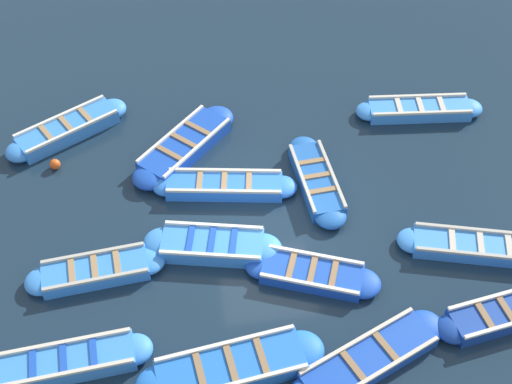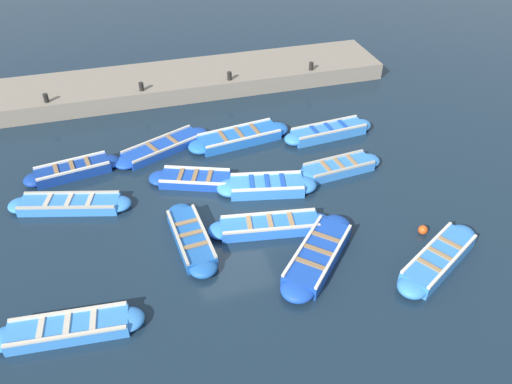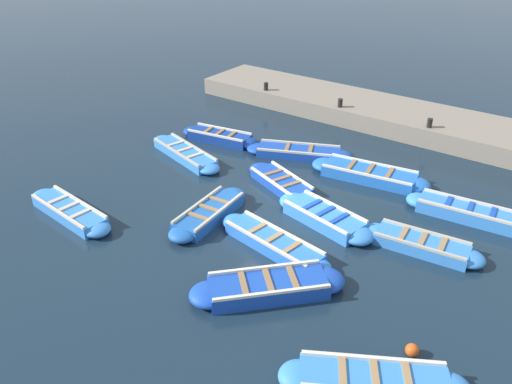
{
  "view_description": "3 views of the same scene",
  "coord_description": "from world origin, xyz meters",
  "px_view_note": "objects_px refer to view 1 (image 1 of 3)",
  "views": [
    {
      "loc": [
        11.09,
        -1.73,
        13.47
      ],
      "look_at": [
        -0.86,
        -0.18,
        0.2
      ],
      "focal_mm": 50.0,
      "sensor_mm": 36.0,
      "label": 1
    },
    {
      "loc": [
        -11.81,
        2.52,
        10.08
      ],
      "look_at": [
        0.2,
        -0.91,
        0.42
      ],
      "focal_mm": 35.0,
      "sensor_mm": 36.0,
      "label": 2
    },
    {
      "loc": [
        -10.23,
        -6.94,
        7.91
      ],
      "look_at": [
        0.31,
        0.74,
        0.48
      ],
      "focal_mm": 35.0,
      "sensor_mm": 36.0,
      "label": 3
    }
  ],
  "objects_px": {
    "boat_alongside": "(68,129)",
    "boat_far_corner": "(317,180)",
    "boat_mid_row": "(419,110)",
    "boat_tucked": "(231,368)",
    "boat_near_quay": "(479,247)",
    "boat_outer_right": "(65,363)",
    "boat_inner_gap": "(185,146)",
    "boat_broadside": "(369,360)",
    "boat_bow_out": "(504,314)",
    "boat_outer_left": "(96,271)",
    "boat_end_of_row": "(312,274)",
    "boat_drifting": "(224,186)",
    "boat_centre": "(212,245)",
    "buoy_orange_near": "(55,164)"
  },
  "relations": [
    {
      "from": "boat_far_corner",
      "to": "boat_tucked",
      "type": "height_order",
      "value": "boat_tucked"
    },
    {
      "from": "boat_broadside",
      "to": "boat_inner_gap",
      "type": "height_order",
      "value": "boat_inner_gap"
    },
    {
      "from": "boat_far_corner",
      "to": "boat_outer_right",
      "type": "relative_size",
      "value": 0.9
    },
    {
      "from": "boat_end_of_row",
      "to": "boat_mid_row",
      "type": "distance_m",
      "value": 6.56
    },
    {
      "from": "boat_drifting",
      "to": "boat_outer_left",
      "type": "relative_size",
      "value": 1.15
    },
    {
      "from": "boat_bow_out",
      "to": "boat_outer_right",
      "type": "xyz_separation_m",
      "value": [
        -0.03,
        -9.45,
        0.01
      ]
    },
    {
      "from": "boat_broadside",
      "to": "boat_near_quay",
      "type": "distance_m",
      "value": 4.15
    },
    {
      "from": "boat_outer_left",
      "to": "boat_centre",
      "type": "height_order",
      "value": "boat_centre"
    },
    {
      "from": "boat_near_quay",
      "to": "boat_drifting",
      "type": "distance_m",
      "value": 6.38
    },
    {
      "from": "boat_centre",
      "to": "boat_mid_row",
      "type": "height_order",
      "value": "boat_centre"
    },
    {
      "from": "boat_tucked",
      "to": "buoy_orange_near",
      "type": "relative_size",
      "value": 14.63
    },
    {
      "from": "boat_drifting",
      "to": "boat_outer_left",
      "type": "xyz_separation_m",
      "value": [
        2.26,
        -3.2,
        -0.01
      ]
    },
    {
      "from": "boat_end_of_row",
      "to": "boat_near_quay",
      "type": "bearing_deg",
      "value": 93.43
    },
    {
      "from": "boat_near_quay",
      "to": "boat_far_corner",
      "type": "distance_m",
      "value": 4.29
    },
    {
      "from": "boat_end_of_row",
      "to": "buoy_orange_near",
      "type": "relative_size",
      "value": 11.59
    },
    {
      "from": "boat_far_corner",
      "to": "boat_broadside",
      "type": "bearing_deg",
      "value": 1.48
    },
    {
      "from": "boat_broadside",
      "to": "boat_near_quay",
      "type": "relative_size",
      "value": 0.99
    },
    {
      "from": "boat_broadside",
      "to": "boat_bow_out",
      "type": "xyz_separation_m",
      "value": [
        -0.68,
        3.18,
        0.03
      ]
    },
    {
      "from": "boat_end_of_row",
      "to": "boat_outer_left",
      "type": "relative_size",
      "value": 0.99
    },
    {
      "from": "boat_drifting",
      "to": "boat_centre",
      "type": "relative_size",
      "value": 1.1
    },
    {
      "from": "boat_end_of_row",
      "to": "boat_outer_right",
      "type": "bearing_deg",
      "value": -73.76
    },
    {
      "from": "boat_inner_gap",
      "to": "boat_far_corner",
      "type": "distance_m",
      "value": 3.68
    },
    {
      "from": "boat_alongside",
      "to": "boat_centre",
      "type": "height_order",
      "value": "boat_alongside"
    },
    {
      "from": "boat_near_quay",
      "to": "boat_inner_gap",
      "type": "distance_m",
      "value": 7.94
    },
    {
      "from": "buoy_orange_near",
      "to": "boat_near_quay",
      "type": "bearing_deg",
      "value": 67.92
    },
    {
      "from": "boat_bow_out",
      "to": "buoy_orange_near",
      "type": "xyz_separation_m",
      "value": [
        -5.97,
        -10.01,
        -0.04
      ]
    },
    {
      "from": "boat_alongside",
      "to": "boat_bow_out",
      "type": "distance_m",
      "value": 12.12
    },
    {
      "from": "boat_alongside",
      "to": "boat_far_corner",
      "type": "distance_m",
      "value": 6.98
    },
    {
      "from": "boat_alongside",
      "to": "boat_far_corner",
      "type": "xyz_separation_m",
      "value": [
        2.74,
        6.41,
        -0.03
      ]
    },
    {
      "from": "boat_near_quay",
      "to": "boat_alongside",
      "type": "bearing_deg",
      "value": -118.56
    },
    {
      "from": "boat_tucked",
      "to": "buoy_orange_near",
      "type": "bearing_deg",
      "value": -148.61
    },
    {
      "from": "boat_far_corner",
      "to": "buoy_orange_near",
      "type": "xyz_separation_m",
      "value": [
        -1.49,
        -6.69,
        -0.04
      ]
    },
    {
      "from": "boat_end_of_row",
      "to": "boat_mid_row",
      "type": "bearing_deg",
      "value": 142.17
    },
    {
      "from": "boat_inner_gap",
      "to": "boat_centre",
      "type": "distance_m",
      "value": 3.48
    },
    {
      "from": "boat_mid_row",
      "to": "boat_tucked",
      "type": "bearing_deg",
      "value": -39.84
    },
    {
      "from": "boat_centre",
      "to": "boat_near_quay",
      "type": "bearing_deg",
      "value": 82.38
    },
    {
      "from": "boat_drifting",
      "to": "boat_tucked",
      "type": "height_order",
      "value": "boat_tucked"
    },
    {
      "from": "boat_near_quay",
      "to": "boat_outer_left",
      "type": "bearing_deg",
      "value": -92.94
    },
    {
      "from": "boat_bow_out",
      "to": "boat_drifting",
      "type": "xyz_separation_m",
      "value": [
        -4.59,
        -5.68,
        -0.01
      ]
    },
    {
      "from": "boat_alongside",
      "to": "boat_near_quay",
      "type": "distance_m",
      "value": 11.18
    },
    {
      "from": "boat_near_quay",
      "to": "boat_outer_right",
      "type": "relative_size",
      "value": 1.06
    },
    {
      "from": "boat_near_quay",
      "to": "buoy_orange_near",
      "type": "xyz_separation_m",
      "value": [
        -4.1,
        -10.1,
        -0.02
      ]
    },
    {
      "from": "boat_broadside",
      "to": "boat_drifting",
      "type": "xyz_separation_m",
      "value": [
        -5.28,
        -2.49,
        0.02
      ]
    },
    {
      "from": "boat_bow_out",
      "to": "boat_outer_left",
      "type": "height_order",
      "value": "boat_bow_out"
    },
    {
      "from": "boat_far_corner",
      "to": "boat_end_of_row",
      "type": "bearing_deg",
      "value": -12.65
    },
    {
      "from": "boat_bow_out",
      "to": "boat_tucked",
      "type": "height_order",
      "value": "boat_tucked"
    },
    {
      "from": "boat_near_quay",
      "to": "boat_tucked",
      "type": "xyz_separation_m",
      "value": [
        2.39,
        -6.14,
        0.03
      ]
    },
    {
      "from": "boat_bow_out",
      "to": "boat_tucked",
      "type": "bearing_deg",
      "value": -85.07
    },
    {
      "from": "boat_broadside",
      "to": "boat_outer_left",
      "type": "distance_m",
      "value": 6.44
    },
    {
      "from": "boat_far_corner",
      "to": "boat_drifting",
      "type": "bearing_deg",
      "value": -92.88
    }
  ]
}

